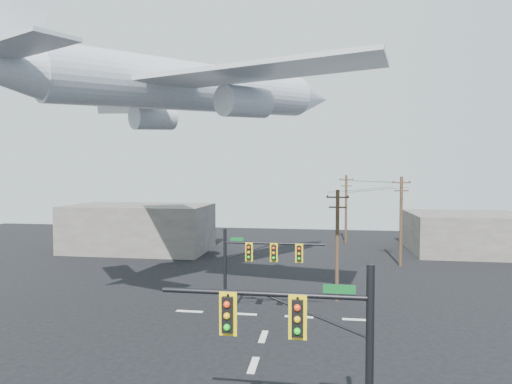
% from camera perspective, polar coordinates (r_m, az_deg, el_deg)
% --- Properties ---
extents(lane_markings, '(14.00, 21.20, 0.01)m').
position_cam_1_polar(lane_markings, '(25.53, 0.15, -20.85)').
color(lane_markings, silver).
rests_on(lane_markings, ground).
extents(signal_mast_near, '(7.02, 0.81, 7.34)m').
position_cam_1_polar(signal_mast_near, '(14.66, 8.85, -22.51)').
color(signal_mast_near, gray).
rests_on(signal_mast_near, ground).
extents(signal_mast_far, '(6.93, 0.71, 6.45)m').
position_cam_1_polar(signal_mast_far, '(28.81, -0.85, -10.45)').
color(signal_mast_far, gray).
rests_on(signal_mast_far, ground).
extents(utility_pole_a, '(1.77, 0.29, 8.84)m').
position_cam_1_polar(utility_pole_a, '(34.51, 10.78, -6.73)').
color(utility_pole_a, '#47301E').
rests_on(utility_pole_a, ground).
extents(utility_pole_b, '(1.98, 0.39, 9.79)m').
position_cam_1_polar(utility_pole_b, '(49.12, 18.77, -3.49)').
color(utility_pole_b, '#47301E').
rests_on(utility_pole_b, ground).
extents(utility_pole_c, '(2.03, 0.36, 9.91)m').
position_cam_1_polar(utility_pole_c, '(63.02, 11.91, -2.06)').
color(utility_pole_c, '#47301E').
rests_on(utility_pole_c, ground).
extents(power_lines, '(9.04, 28.68, 0.51)m').
position_cam_1_polar(power_lines, '(48.48, 15.21, 0.93)').
color(power_lines, black).
extents(airliner, '(26.98, 29.50, 8.91)m').
position_cam_1_polar(airliner, '(33.84, -7.81, 13.55)').
color(airliner, '#B7BDC4').
extents(building_left, '(18.00, 10.00, 6.00)m').
position_cam_1_polar(building_left, '(58.26, -15.27, -4.62)').
color(building_left, slate).
rests_on(building_left, ground).
extents(building_right, '(14.00, 12.00, 5.00)m').
position_cam_1_polar(building_right, '(61.24, 26.25, -4.92)').
color(building_right, slate).
rests_on(building_right, ground).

